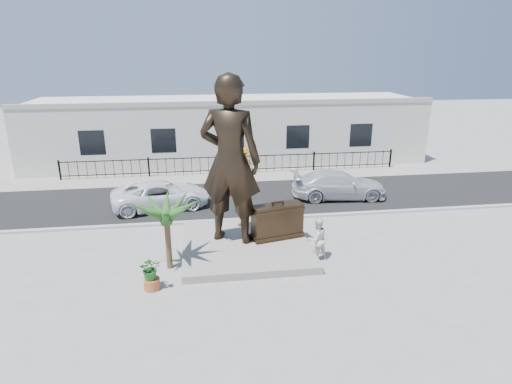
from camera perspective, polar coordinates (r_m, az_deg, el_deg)
The scene contains 16 objects.
ground at distance 16.83m, azimuth 0.96°, elevation -9.63°, with size 100.00×100.00×0.00m, color #9E9991.
street at distance 24.11m, azimuth -1.99°, elevation -0.64°, with size 40.00×7.00×0.01m, color black.
curb at distance 20.84m, azimuth -0.96°, elevation -3.65°, with size 40.00×0.25×0.12m, color #A5A399.
far_sidewalk at distance 27.89m, azimuth -2.86°, elevation 2.07°, with size 40.00×2.50×0.02m, color #9E9991.
plinth at distance 18.02m, azimuth -1.36°, elevation -7.07°, with size 5.20×5.20×0.30m, color gray.
fence at distance 28.50m, azimuth -3.03°, elevation 3.66°, with size 22.00×0.10×1.20m, color black.
building at distance 32.24m, azimuth -3.75°, elevation 8.33°, with size 28.00×7.00×4.40m, color silver.
statue at distance 17.08m, azimuth -3.46°, elevation 4.20°, with size 2.49×1.63×6.83m, color black.
suitcase at distance 18.03m, azimuth 2.86°, elevation -3.93°, with size 2.13×0.68×1.50m, color #2E2113.
tourist at distance 17.01m, azimuth 8.14°, elevation -6.21°, with size 0.85×0.66×1.75m, color silver.
car_white at distance 22.80m, azimuth -12.53°, elevation -0.37°, with size 2.32×5.03×1.40m, color white.
car_silver at distance 24.18m, azimuth 10.99°, elevation 0.97°, with size 2.11×5.19×1.51m, color silver.
worker at distance 27.76m, azimuth -1.60°, elevation 4.03°, with size 1.21×0.69×1.87m, color orange.
palm_tree at distance 16.93m, azimuth -11.38°, elevation -9.84°, with size 1.80×1.80×3.20m, color #214D1C, non-canonical shape.
planter at distance 15.60m, azimuth -13.71°, elevation -11.82°, with size 0.56×0.56×0.40m, color #B4562F.
shrub at distance 15.31m, azimuth -13.88°, elevation -9.84°, with size 0.74×0.64×0.82m, color #1E5E20.
Camera 1 is at (-2.34, -14.63, 7.99)m, focal length 30.00 mm.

